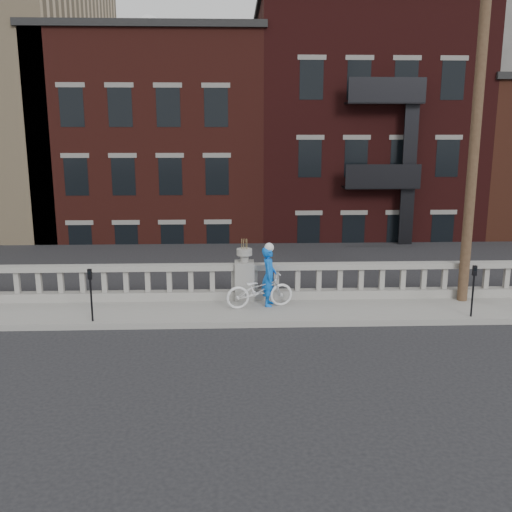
{
  "coord_description": "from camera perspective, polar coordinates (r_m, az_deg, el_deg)",
  "views": [
    {
      "loc": [
        -0.28,
        -11.76,
        4.87
      ],
      "look_at": [
        0.3,
        3.2,
        1.58
      ],
      "focal_mm": 40.0,
      "sensor_mm": 36.0,
      "label": 1
    }
  ],
  "objects": [
    {
      "name": "ground",
      "position": [
        12.74,
        -0.81,
        -10.08
      ],
      "size": [
        120.0,
        120.0,
        0.0
      ],
      "primitive_type": "plane",
      "color": "black",
      "rests_on": "ground"
    },
    {
      "name": "sidewalk",
      "position": [
        15.53,
        -1.09,
        -5.59
      ],
      "size": [
        32.0,
        2.2,
        0.15
      ],
      "primitive_type": "cube",
      "color": "gray",
      "rests_on": "ground"
    },
    {
      "name": "balustrade",
      "position": [
        16.28,
        -1.16,
        -2.66
      ],
      "size": [
        28.0,
        0.34,
        1.03
      ],
      "color": "gray",
      "rests_on": "sidewalk"
    },
    {
      "name": "planter_pedestal",
      "position": [
        16.23,
        -1.16,
        -2.01
      ],
      "size": [
        0.55,
        0.55,
        1.76
      ],
      "color": "gray",
      "rests_on": "sidewalk"
    },
    {
      "name": "lower_level",
      "position": [
        34.89,
        -0.83,
        8.73
      ],
      "size": [
        80.0,
        44.0,
        20.8
      ],
      "color": "#605E59",
      "rests_on": "ground"
    },
    {
      "name": "utility_pole",
      "position": [
        16.68,
        21.2,
        12.85
      ],
      "size": [
        1.6,
        0.28,
        10.0
      ],
      "color": "#422D1E",
      "rests_on": "sidewalk"
    },
    {
      "name": "parking_meter_a",
      "position": [
        14.89,
        -16.2,
        -3.19
      ],
      "size": [
        0.1,
        0.09,
        1.36
      ],
      "color": "black",
      "rests_on": "sidewalk"
    },
    {
      "name": "parking_meter_b",
      "position": [
        15.69,
        20.92,
        -2.73
      ],
      "size": [
        0.1,
        0.09,
        1.36
      ],
      "color": "black",
      "rests_on": "sidewalk"
    },
    {
      "name": "bicycle",
      "position": [
        15.54,
        0.36,
        -3.41
      ],
      "size": [
        1.94,
        1.01,
        0.97
      ],
      "primitive_type": "imported",
      "rotation": [
        0.0,
        0.0,
        1.78
      ],
      "color": "silver",
      "rests_on": "sidewalk"
    },
    {
      "name": "cyclist",
      "position": [
        15.63,
        1.31,
        -2.03
      ],
      "size": [
        0.48,
        0.65,
        1.65
      ],
      "primitive_type": "imported",
      "rotation": [
        0.0,
        0.0,
        1.42
      ],
      "color": "blue",
      "rests_on": "sidewalk"
    }
  ]
}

